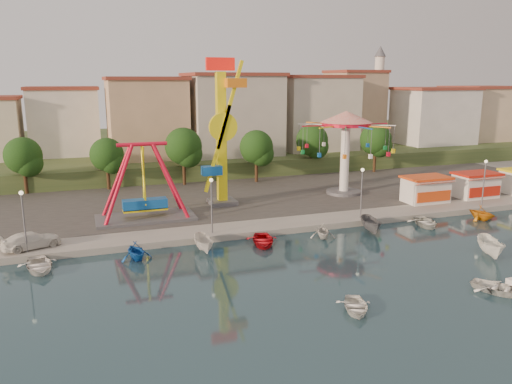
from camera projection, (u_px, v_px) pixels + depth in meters
name	position (u px, v px, depth m)	size (l,w,h in m)	color
ground	(358.00, 279.00, 37.83)	(200.00, 200.00, 0.00)	#143038
quay_deck	(188.00, 157.00, 94.77)	(200.00, 100.00, 0.60)	#9E998E
asphalt_pad	(239.00, 190.00, 65.28)	(90.00, 28.00, 0.01)	#4C4944
hill_terrace	(183.00, 148.00, 99.11)	(200.00, 60.00, 3.00)	#384C26
pirate_ship_ride	(144.00, 183.00, 50.97)	(10.00, 5.00, 8.00)	#59595E
kamikaze_tower	(223.00, 136.00, 56.07)	(4.16, 3.10, 16.50)	#59595E
wave_swinger	(346.00, 134.00, 61.61)	(11.60, 11.60, 10.40)	#59595E
booth_left	(426.00, 189.00, 58.62)	(5.40, 3.78, 3.08)	white
booth_mid	(476.00, 185.00, 61.03)	(5.40, 3.78, 3.08)	white
lamp_post_0	(24.00, 223.00, 41.29)	(0.14, 0.14, 5.00)	#59595E
lamp_post_1	(212.00, 207.00, 46.50)	(0.14, 0.14, 5.00)	#59595E
lamp_post_2	(361.00, 194.00, 51.70)	(0.14, 0.14, 5.00)	#59595E
lamp_post_3	(484.00, 184.00, 56.90)	(0.14, 0.14, 5.00)	#59595E
tree_0	(23.00, 156.00, 62.17)	(4.60, 4.60, 7.19)	#382314
tree_1	(107.00, 155.00, 64.80)	(4.35, 4.35, 6.80)	#382314
tree_2	(183.00, 146.00, 67.50)	(5.02, 5.02, 7.85)	#382314
tree_3	(256.00, 147.00, 69.50)	(4.68, 4.68, 7.32)	#382314
tree_4	(312.00, 140.00, 75.46)	(4.86, 4.86, 7.60)	#382314
tree_5	(376.00, 139.00, 77.05)	(4.83, 4.83, 7.54)	#382314
building_1	(64.00, 129.00, 76.53)	(12.33, 9.01, 8.63)	silver
building_2	(150.00, 118.00, 81.05)	(11.95, 9.28, 11.23)	tan
building_3	(237.00, 124.00, 82.85)	(12.59, 10.50, 9.20)	beige
building_4	(302.00, 120.00, 90.35)	(10.75, 9.23, 9.24)	beige
building_5	(371.00, 113.00, 92.74)	(12.77, 10.96, 11.21)	tan
building_6	(429.00, 109.00, 95.01)	(8.23, 8.98, 12.36)	silver
building_7	(461.00, 116.00, 103.80)	(11.59, 10.93, 8.76)	beige
minaret	(378.00, 91.00, 96.42)	(2.80, 2.80, 18.00)	silver
rowboat_a	(498.00, 288.00, 35.23)	(2.57, 3.60, 0.74)	white
rowboat_b	(356.00, 306.00, 32.41)	(2.31, 3.24, 0.67)	white
skiff	(491.00, 247.00, 42.40)	(1.59, 4.22, 1.63)	white
van	(31.00, 240.00, 42.70)	(1.97, 4.86, 1.41)	white
moored_boat_0	(39.00, 265.00, 39.29)	(2.97, 4.16, 0.86)	white
moored_boat_1	(136.00, 251.00, 41.66)	(2.57, 2.98, 1.57)	#134FA8
moored_boat_2	(204.00, 244.00, 43.57)	(1.42, 3.78, 1.46)	silver
moored_boat_3	(263.00, 240.00, 45.41)	(2.93, 4.11, 0.85)	red
moored_boat_4	(323.00, 231.00, 47.32)	(2.38, 2.76, 1.45)	silver
moored_boat_5	(371.00, 225.00, 49.04)	(1.50, 3.99, 1.54)	#5B5C60
moored_boat_6	(426.00, 222.00, 51.22)	(2.88, 4.04, 0.84)	silver
moored_boat_7	(482.00, 213.00, 53.48)	(2.64, 3.06, 1.61)	orange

